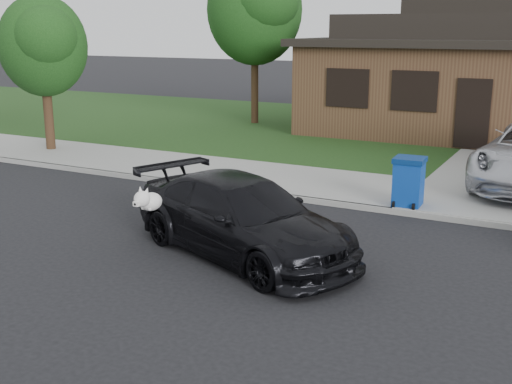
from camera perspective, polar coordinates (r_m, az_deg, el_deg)
The scene contains 9 objects.
ground at distance 12.21m, azimuth -10.04°, elevation -3.70°, with size 120.00×120.00×0.00m, color black.
sidewalk at distance 16.28m, azimuth 0.72°, elevation 1.31°, with size 60.00×3.00×0.12m, color gray.
curb at distance 14.99m, azimuth -1.89°, elevation 0.16°, with size 60.00×0.12×0.12m, color gray.
lawn at distance 23.55m, azimuth 9.65°, elevation 5.21°, with size 60.00×13.00×0.13m, color #193814.
sedan at distance 10.78m, azimuth -1.24°, elevation -2.27°, with size 4.89×3.38×1.31m.
recycling_bin at distance 13.71m, azimuth 13.41°, elevation 0.91°, with size 0.65×0.68×1.03m.
house at distance 24.38m, azimuth 20.46°, elevation 9.73°, with size 12.60×8.60×4.65m.
tree_0 at distance 24.85m, azimuth 0.09°, elevation 16.10°, with size 3.78×3.60×6.34m.
tree_2 at distance 20.38m, azimuth -18.37°, elevation 12.35°, with size 2.73×2.60×4.59m.
Camera 1 is at (7.20, -9.12, 3.75)m, focal length 45.00 mm.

